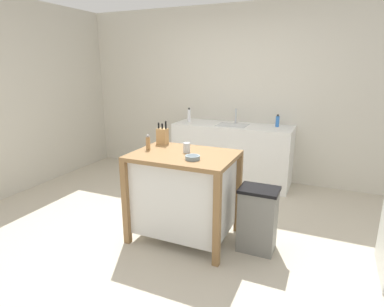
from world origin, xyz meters
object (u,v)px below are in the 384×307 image
drinking_cup (187,148)px  pepper_grinder (148,143)px  kitchen_island (184,191)px  knife_block (162,136)px  sink_faucet (236,116)px  bottle_spray_cleaner (189,115)px  trash_bin (258,219)px  bowl_stoneware_deep (193,157)px  bottle_dish_soap (277,121)px

drinking_cup → pepper_grinder: pepper_grinder is taller
kitchen_island → knife_block: bearing=144.9°
knife_block → sink_faucet: 1.69m
kitchen_island → bottle_spray_cleaner: size_ratio=4.61×
trash_bin → sink_faucet: bearing=112.7°
sink_faucet → bottle_spray_cleaner: size_ratio=1.01×
kitchen_island → pepper_grinder: 0.61m
trash_bin → bottle_spray_cleaner: (-1.47, 1.68, 0.67)m
bowl_stoneware_deep → bottle_spray_cleaner: bearing=115.1°
trash_bin → pepper_grinder: bearing=-176.1°
kitchen_island → pepper_grinder: size_ratio=6.32×
drinking_cup → pepper_grinder: bearing=-170.9°
knife_block → bowl_stoneware_deep: 0.69m
drinking_cup → trash_bin: (0.73, 0.01, -0.63)m
bowl_stoneware_deep → drinking_cup: bearing=126.7°
trash_bin → bowl_stoneware_deep: bearing=-159.3°
bowl_stoneware_deep → knife_block: bearing=142.2°
kitchen_island → sink_faucet: (-0.03, 1.92, 0.49)m
pepper_grinder → bottle_dish_soap: bottle_dish_soap is taller
pepper_grinder → sink_faucet: size_ratio=0.72×
knife_block → bottle_spray_cleaner: (-0.35, 1.48, -0.00)m
trash_bin → bottle_dish_soap: 1.93m
kitchen_island → bottle_spray_cleaner: (-0.73, 1.75, 0.48)m
knife_block → pepper_grinder: 0.28m
kitchen_island → bottle_dish_soap: size_ratio=5.71×
bottle_spray_cleaner → bottle_dish_soap: bearing=5.8°
bowl_stoneware_deep → pepper_grinder: bearing=165.6°
kitchen_island → bottle_spray_cleaner: bottle_spray_cleaner is taller
pepper_grinder → sink_faucet: sink_faucet is taller
sink_faucet → bottle_dish_soap: 0.62m
sink_faucet → bottle_dish_soap: (0.62, -0.04, -0.03)m
bowl_stoneware_deep → sink_faucet: size_ratio=0.62×
sink_faucet → pepper_grinder: bearing=-100.6°
pepper_grinder → bowl_stoneware_deep: bearing=-14.4°
kitchen_island → trash_bin: (0.74, 0.07, -0.18)m
bowl_stoneware_deep → bottle_dish_soap: size_ratio=0.78×
drinking_cup → knife_block: bearing=151.1°
drinking_cup → bottle_spray_cleaner: bottle_spray_cleaner is taller
knife_block → trash_bin: 1.32m
kitchen_island → drinking_cup: drinking_cup is taller
drinking_cup → sink_faucet: 1.86m
drinking_cup → kitchen_island: bearing=-97.2°
bowl_stoneware_deep → sink_faucet: (-0.20, 2.07, 0.07)m
bowl_stoneware_deep → bottle_spray_cleaner: 2.10m
knife_block → bottle_dish_soap: (0.97, 1.62, -0.02)m
kitchen_island → drinking_cup: (0.01, 0.05, 0.44)m
bowl_stoneware_deep → sink_faucet: sink_faucet is taller
bottle_spray_cleaner → bowl_stoneware_deep: bearing=-64.9°
drinking_cup → trash_bin: bearing=0.9°
knife_block → bottle_spray_cleaner: 1.52m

